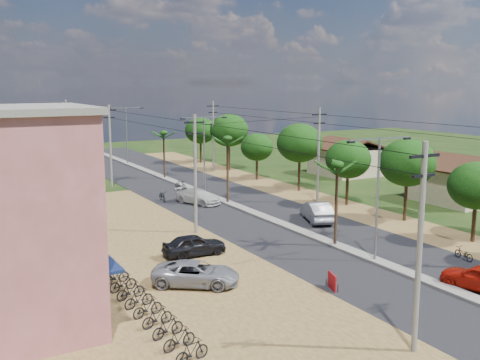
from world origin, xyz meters
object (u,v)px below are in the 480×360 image
at_px(car_parked_dark, 194,245).
at_px(car_white_far, 198,197).
at_px(roadside_sign, 332,282).
at_px(parked_scooter_row, 148,307).
at_px(moto_rider_east, 464,254).
at_px(car_red_near, 480,278).
at_px(car_silver_mid, 317,212).
at_px(car_parked_silver, 196,274).

bearing_deg(car_parked_dark, car_white_far, -23.45).
distance_m(roadside_sign, parked_scooter_row, 10.25).
bearing_deg(moto_rider_east, car_red_near, 55.48).
bearing_deg(car_silver_mid, moto_rider_east, 120.01).
bearing_deg(car_parked_silver, car_white_far, 9.89).
xyz_separation_m(car_silver_mid, car_white_far, (-5.69, 10.88, -0.13)).
bearing_deg(roadside_sign, parked_scooter_row, -170.93).
relative_size(car_red_near, roadside_sign, 3.80).
distance_m(car_parked_silver, moto_rider_east, 17.49).
height_order(car_red_near, car_parked_silver, car_red_near).
distance_m(car_parked_silver, roadside_sign, 7.59).
distance_m(car_white_far, roadside_sign, 24.06).
distance_m(car_silver_mid, car_parked_silver, 17.33).
height_order(car_parked_silver, roadside_sign, car_parked_silver).
bearing_deg(parked_scooter_row, car_white_far, 59.51).
bearing_deg(car_white_far, roadside_sign, -118.96).
height_order(car_parked_silver, parked_scooter_row, car_parked_silver).
height_order(car_silver_mid, car_parked_silver, car_silver_mid).
xyz_separation_m(car_red_near, car_parked_silver, (-13.26, 8.35, -0.04)).
bearing_deg(car_silver_mid, car_parked_silver, 51.50).
bearing_deg(parked_scooter_row, moto_rider_east, -4.12).
distance_m(car_parked_dark, moto_rider_east, 17.45).
height_order(car_red_near, car_silver_mid, car_silver_mid).
xyz_separation_m(roadside_sign, parked_scooter_row, (-10.13, 1.51, 0.03)).
bearing_deg(moto_rider_east, car_parked_dark, -24.76).
xyz_separation_m(car_red_near, car_silver_mid, (1.72, 17.06, 0.10)).
bearing_deg(roadside_sign, moto_rider_east, 17.64).
bearing_deg(car_white_far, car_red_near, -103.64).
relative_size(car_silver_mid, roadside_sign, 4.46).
distance_m(car_white_far, car_parked_dark, 16.12).
height_order(car_white_far, roadside_sign, car_white_far).
bearing_deg(car_parked_silver, parked_scooter_row, 160.81).
bearing_deg(car_red_near, moto_rider_east, -145.71).
relative_size(car_parked_silver, moto_rider_east, 3.11).
distance_m(car_red_near, roadside_sign, 8.10).
height_order(car_parked_silver, moto_rider_east, car_parked_silver).
height_order(roadside_sign, parked_scooter_row, parked_scooter_row).
relative_size(car_red_near, car_white_far, 0.89).
bearing_deg(car_parked_dark, car_silver_mid, -71.63).
distance_m(car_red_near, parked_scooter_row, 18.02).
bearing_deg(moto_rider_east, car_parked_silver, -6.45).
bearing_deg(moto_rider_east, car_white_far, -64.51).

